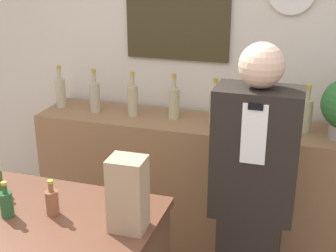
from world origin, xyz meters
The scene contains 13 objects.
back_wall centered at (0.00, 2.00, 1.36)m, with size 5.20×0.09×2.70m.
back_shelf centered at (0.10, 1.72, 0.51)m, with size 2.24×0.45×1.02m.
shopkeeper centered at (0.53, 1.09, 0.83)m, with size 0.42×0.27×1.67m.
paper_bag centered at (0.08, 0.49, 1.12)m, with size 0.15×0.13×0.32m.
counter_bottle_2 centered at (-0.46, 0.41, 1.02)m, with size 0.06×0.06×0.17m.
counter_bottle_3 centered at (-0.28, 0.49, 1.02)m, with size 0.06×0.06×0.17m.
shelf_bottle_0 centered at (-0.94, 1.73, 1.13)m, with size 0.07×0.07×0.30m.
shelf_bottle_1 centered at (-0.66, 1.71, 1.13)m, with size 0.07×0.07×0.30m.
shelf_bottle_2 centered at (-0.38, 1.71, 1.13)m, with size 0.07×0.07×0.30m.
shelf_bottle_3 centered at (-0.10, 1.73, 1.13)m, with size 0.07×0.07×0.30m.
shelf_bottle_4 centered at (0.19, 1.70, 1.13)m, with size 0.07×0.07×0.30m.
shelf_bottle_5 centered at (0.47, 1.70, 1.13)m, with size 0.07×0.07×0.30m.
shelf_bottle_6 centered at (0.75, 1.73, 1.13)m, with size 0.07×0.07×0.30m.
Camera 1 is at (0.75, -1.09, 2.05)m, focal length 50.00 mm.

